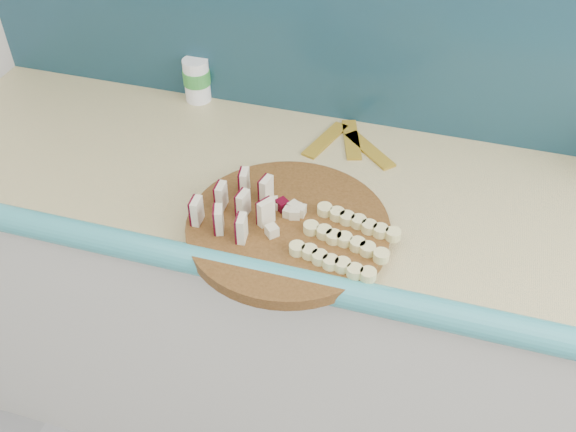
# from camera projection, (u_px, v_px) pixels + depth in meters

# --- Properties ---
(kitchen_counter) EXTENTS (2.20, 0.63, 0.91)m
(kitchen_counter) POSITION_uv_depth(u_px,v_px,m) (357.00, 323.00, 1.73)
(kitchen_counter) COLOR silver
(kitchen_counter) RESTS_ON ground
(backsplash) EXTENTS (2.20, 0.02, 0.50)m
(backsplash) POSITION_uv_depth(u_px,v_px,m) (405.00, 33.00, 1.46)
(backsplash) COLOR teal
(backsplash) RESTS_ON kitchen_counter
(cutting_board) EXTENTS (0.50, 0.50, 0.03)m
(cutting_board) POSITION_uv_depth(u_px,v_px,m) (288.00, 228.00, 1.32)
(cutting_board) COLOR #43270E
(cutting_board) RESTS_ON kitchen_counter
(apple_wedges) EXTENTS (0.16, 0.18, 0.06)m
(apple_wedges) POSITION_uv_depth(u_px,v_px,m) (237.00, 205.00, 1.31)
(apple_wedges) COLOR beige
(apple_wedges) RESTS_ON cutting_board
(apple_chunks) EXTENTS (0.06, 0.07, 0.02)m
(apple_chunks) POSITION_uv_depth(u_px,v_px,m) (277.00, 216.00, 1.32)
(apple_chunks) COLOR beige
(apple_chunks) RESTS_ON cutting_board
(banana_slices) EXTENTS (0.21, 0.19, 0.02)m
(banana_slices) POSITION_uv_depth(u_px,v_px,m) (345.00, 241.00, 1.26)
(banana_slices) COLOR #EBE290
(banana_slices) RESTS_ON cutting_board
(canister) EXTENTS (0.07, 0.07, 0.12)m
(canister) POSITION_uv_depth(u_px,v_px,m) (197.00, 79.00, 1.68)
(canister) COLOR white
(canister) RESTS_ON kitchen_counter
(banana_peel) EXTENTS (0.23, 0.19, 0.01)m
(banana_peel) POSITION_uv_depth(u_px,v_px,m) (349.00, 143.00, 1.56)
(banana_peel) COLOR #B78923
(banana_peel) RESTS_ON kitchen_counter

